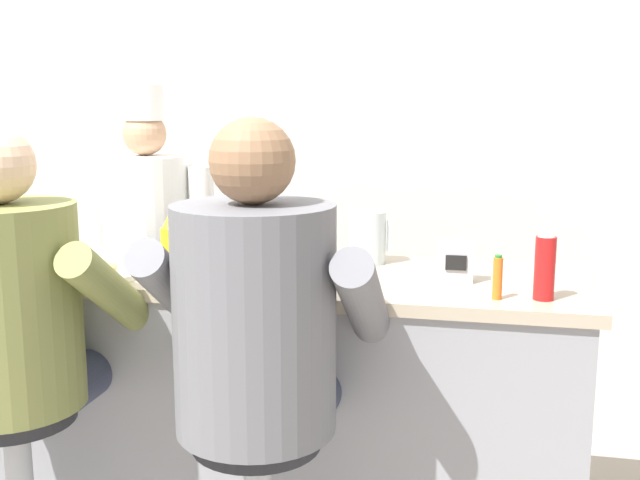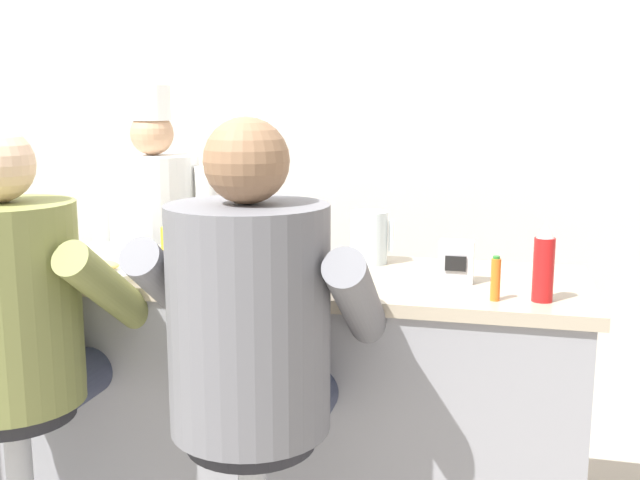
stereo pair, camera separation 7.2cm
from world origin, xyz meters
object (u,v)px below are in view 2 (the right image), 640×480
object	(u,v)px
coffee_mug_blue	(27,242)
hot_sauce_bottle_orange	(496,279)
water_pitcher_clear	(369,237)
cook_in_whites_near	(156,247)
ketchup_bottle_red	(544,264)
diner_seated_olive	(16,317)
napkin_dispenser_chrome	(456,262)
mustard_bottle_yellow	(171,248)
diner_seated_grey	(254,331)
breakfast_plate	(102,271)

from	to	relation	value
coffee_mug_blue	hot_sauce_bottle_orange	bearing A→B (deg)	-8.90
water_pitcher_clear	coffee_mug_blue	size ratio (longest dim) A/B	1.46
coffee_mug_blue	cook_in_whites_near	bearing A→B (deg)	71.86
ketchup_bottle_red	diner_seated_olive	distance (m)	1.55
napkin_dispenser_chrome	diner_seated_olive	world-z (taller)	diner_seated_olive
mustard_bottle_yellow	diner_seated_grey	xyz separation A→B (m)	(0.39, -0.33, -0.15)
hot_sauce_bottle_orange	coffee_mug_blue	bearing A→B (deg)	171.10
ketchup_bottle_red	diner_seated_grey	distance (m)	0.85
diner_seated_olive	cook_in_whites_near	world-z (taller)	cook_in_whites_near
diner_seated_grey	cook_in_whites_near	xyz separation A→B (m)	(-0.90, 1.24, -0.04)
breakfast_plate	water_pitcher_clear	bearing A→B (deg)	26.35
mustard_bottle_yellow	cook_in_whites_near	distance (m)	1.06
hot_sauce_bottle_orange	diner_seated_grey	size ratio (longest dim) A/B	0.09
ketchup_bottle_red	water_pitcher_clear	xyz separation A→B (m)	(-0.58, 0.40, -0.02)
breakfast_plate	napkin_dispenser_chrome	world-z (taller)	napkin_dispenser_chrome
diner_seated_olive	diner_seated_grey	xyz separation A→B (m)	(0.74, 0.00, 0.01)
water_pitcher_clear	coffee_mug_blue	bearing A→B (deg)	-173.35
hot_sauce_bottle_orange	breakfast_plate	distance (m)	1.28
diner_seated_grey	cook_in_whites_near	distance (m)	1.53
hot_sauce_bottle_orange	cook_in_whites_near	bearing A→B (deg)	148.95
hot_sauce_bottle_orange	coffee_mug_blue	world-z (taller)	hot_sauce_bottle_orange
breakfast_plate	napkin_dispenser_chrome	distance (m)	1.17
hot_sauce_bottle_orange	diner_seated_grey	world-z (taller)	diner_seated_grey
hot_sauce_bottle_orange	water_pitcher_clear	size ratio (longest dim) A/B	0.71
breakfast_plate	mustard_bottle_yellow	bearing A→B (deg)	-0.11
mustard_bottle_yellow	cook_in_whites_near	world-z (taller)	cook_in_whites_near
breakfast_plate	diner_seated_grey	world-z (taller)	diner_seated_grey
diner_seated_grey	water_pitcher_clear	bearing A→B (deg)	76.17
water_pitcher_clear	diner_seated_grey	distance (m)	0.78
coffee_mug_blue	water_pitcher_clear	bearing A→B (deg)	6.65
cook_in_whites_near	diner_seated_grey	bearing A→B (deg)	-54.07
ketchup_bottle_red	cook_in_whites_near	size ratio (longest dim) A/B	0.15
mustard_bottle_yellow	napkin_dispenser_chrome	size ratio (longest dim) A/B	1.65
diner_seated_olive	cook_in_whites_near	xyz separation A→B (m)	(-0.15, 1.24, -0.03)
diner_seated_olive	ketchup_bottle_red	bearing A→B (deg)	12.89
water_pitcher_clear	mustard_bottle_yellow	bearing A→B (deg)	-144.45
water_pitcher_clear	diner_seated_olive	size ratio (longest dim) A/B	0.13
water_pitcher_clear	ketchup_bottle_red	bearing A→B (deg)	-34.37
mustard_bottle_yellow	diner_seated_grey	bearing A→B (deg)	-39.99
water_pitcher_clear	diner_seated_grey	xyz separation A→B (m)	(-0.18, -0.74, -0.14)
breakfast_plate	cook_in_whites_near	size ratio (longest dim) A/B	0.17
diner_seated_olive	diner_seated_grey	world-z (taller)	diner_seated_grey
water_pitcher_clear	napkin_dispenser_chrome	bearing A→B (deg)	-34.47
ketchup_bottle_red	cook_in_whites_near	world-z (taller)	cook_in_whites_near
ketchup_bottle_red	hot_sauce_bottle_orange	world-z (taller)	ketchup_bottle_red
mustard_bottle_yellow	water_pitcher_clear	bearing A→B (deg)	35.55
ketchup_bottle_red	diner_seated_olive	size ratio (longest dim) A/B	0.16
ketchup_bottle_red	coffee_mug_blue	bearing A→B (deg)	172.48
cook_in_whites_near	diner_seated_olive	bearing A→B (deg)	-82.88
diner_seated_grey	coffee_mug_blue	bearing A→B (deg)	151.97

